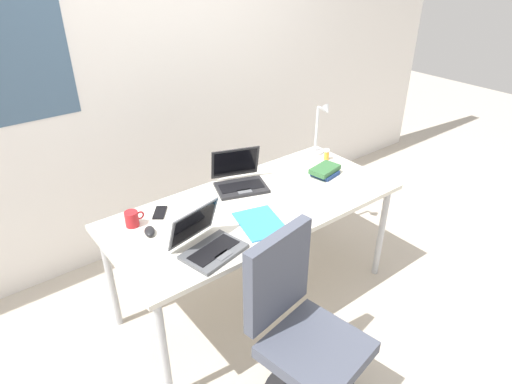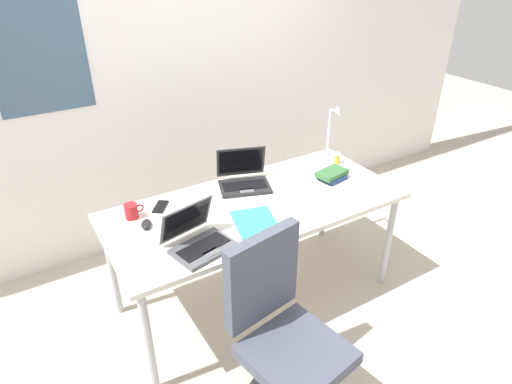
# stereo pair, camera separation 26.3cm
# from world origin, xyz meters

# --- Properties ---
(ground_plane) EXTENTS (12.00, 12.00, 0.00)m
(ground_plane) POSITION_xyz_m (0.00, 0.00, 0.00)
(ground_plane) COLOR #B7AD9E
(wall_back) EXTENTS (6.00, 0.13, 2.60)m
(wall_back) POSITION_xyz_m (-0.00, 1.10, 1.30)
(wall_back) COLOR silver
(wall_back) RESTS_ON ground_plane
(desk) EXTENTS (1.80, 0.80, 0.74)m
(desk) POSITION_xyz_m (0.00, 0.00, 0.68)
(desk) COLOR silver
(desk) RESTS_ON ground_plane
(desk_lamp) EXTENTS (0.12, 0.18, 0.40)m
(desk_lamp) POSITION_xyz_m (0.80, 0.28, 0.94)
(desk_lamp) COLOR silver
(desk_lamp) RESTS_ON desk
(laptop_center) EXTENTS (0.36, 0.34, 0.22)m
(laptop_center) POSITION_xyz_m (-0.48, -0.21, 0.79)
(laptop_center) COLOR #515459
(laptop_center) RESTS_ON desk
(laptop_back_right) EXTENTS (0.39, 0.36, 0.23)m
(laptop_back_right) POSITION_xyz_m (0.05, 0.24, 0.79)
(laptop_back_right) COLOR #232326
(laptop_back_right) RESTS_ON desk
(computer_mouse) EXTENTS (0.09, 0.11, 0.03)m
(computer_mouse) POSITION_xyz_m (-0.65, 0.10, 0.76)
(computer_mouse) COLOR black
(computer_mouse) RESTS_ON desk
(cell_phone) EXTENTS (0.13, 0.15, 0.01)m
(cell_phone) POSITION_xyz_m (-0.51, 0.26, 0.74)
(cell_phone) COLOR black
(cell_phone) RESTS_ON desk
(pill_bottle) EXTENTS (0.04, 0.04, 0.08)m
(pill_bottle) POSITION_xyz_m (0.78, 0.18, 0.78)
(pill_bottle) COLOR gold
(pill_bottle) RESTS_ON desk
(book_stack) EXTENTS (0.23, 0.17, 0.06)m
(book_stack) POSITION_xyz_m (0.60, 0.01, 0.77)
(book_stack) COLOR navy
(book_stack) RESTS_ON desk
(paper_folder_front_left) EXTENTS (0.30, 0.36, 0.01)m
(paper_folder_front_left) POSITION_xyz_m (-0.11, -0.19, 0.74)
(paper_folder_front_left) COLOR #338CC6
(paper_folder_front_left) RESTS_ON desk
(coffee_mug) EXTENTS (0.11, 0.08, 0.09)m
(coffee_mug) POSITION_xyz_m (-0.69, 0.23, 0.78)
(coffee_mug) COLOR #B21E23
(coffee_mug) RESTS_ON desk
(office_chair) EXTENTS (0.52, 0.57, 0.97)m
(office_chair) POSITION_xyz_m (-0.29, -0.74, 0.40)
(office_chair) COLOR black
(office_chair) RESTS_ON ground_plane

